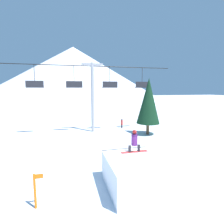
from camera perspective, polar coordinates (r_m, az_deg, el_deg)
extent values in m
plane|color=white|center=(10.54, 4.15, -21.42)|extent=(220.00, 220.00, 0.00)
cone|color=silver|center=(84.80, -12.43, 12.15)|extent=(80.48, 80.48, 23.91)
cube|color=white|center=(9.56, 7.22, -19.34)|extent=(2.73, 3.26, 1.57)
cube|color=silver|center=(10.62, 4.12, -12.01)|extent=(2.73, 0.10, 0.06)
cube|color=#B22D2D|center=(10.14, 7.26, -12.76)|extent=(1.55, 0.26, 0.03)
cylinder|color=black|center=(9.98, 5.80, -11.86)|extent=(0.15, 0.15, 0.37)
cylinder|color=black|center=(10.17, 8.74, -11.53)|extent=(0.15, 0.15, 0.37)
cylinder|color=#471956|center=(9.92, 7.33, -8.95)|extent=(0.34, 0.34, 0.64)
sphere|color=maroon|center=(9.80, 7.38, -6.50)|extent=(0.24, 0.24, 0.24)
cylinder|color=#9E9EA3|center=(20.59, -6.34, 4.60)|extent=(0.37, 0.37, 8.05)
cube|color=#9E9EA3|center=(20.74, -6.50, 15.21)|extent=(2.40, 0.24, 0.24)
cylinder|color=black|center=(20.72, -6.49, 14.66)|extent=(19.42, 0.08, 0.08)
cylinder|color=#28282D|center=(20.69, -24.00, 10.71)|extent=(0.06, 0.06, 2.41)
cube|color=#232328|center=(20.65, -23.81, 7.38)|extent=(1.80, 0.44, 0.08)
cube|color=#232328|center=(20.48, -23.95, 8.36)|extent=(1.80, 0.08, 0.70)
cylinder|color=#28282D|center=(20.43, -12.30, 11.24)|extent=(0.06, 0.06, 2.41)
cube|color=#232328|center=(20.39, -12.20, 7.86)|extent=(1.80, 0.44, 0.08)
cube|color=#232328|center=(20.21, -12.21, 8.86)|extent=(1.80, 0.08, 0.70)
cylinder|color=#28282D|center=(20.99, -0.74, 11.32)|extent=(0.06, 0.06, 2.41)
cube|color=#232328|center=(20.95, -0.74, 8.02)|extent=(1.80, 0.44, 0.08)
cube|color=#232328|center=(20.78, -0.62, 8.99)|extent=(1.80, 0.08, 0.70)
cylinder|color=#28282D|center=(22.31, 9.82, 10.99)|extent=(0.06, 0.06, 2.41)
cube|color=#232328|center=(22.27, 9.75, 7.90)|extent=(1.80, 0.44, 0.08)
cube|color=#232328|center=(22.11, 9.96, 8.80)|extent=(1.80, 0.08, 0.70)
cylinder|color=#4C3823|center=(20.09, 11.58, -5.36)|extent=(0.33, 0.33, 1.27)
cone|color=black|center=(19.63, 11.82, 3.57)|extent=(2.54, 2.54, 4.98)
cylinder|color=orange|center=(8.79, -23.86, -22.62)|extent=(0.10, 0.10, 1.56)
cube|color=orange|center=(8.45, -22.85, -18.78)|extent=(0.36, 0.02, 0.20)
cylinder|color=black|center=(22.75, 3.23, -4.74)|extent=(0.17, 0.17, 0.45)
cylinder|color=red|center=(22.64, 3.24, -3.44)|extent=(0.24, 0.24, 0.60)
sphere|color=#232328|center=(22.57, 3.25, -2.47)|extent=(0.18, 0.18, 0.18)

